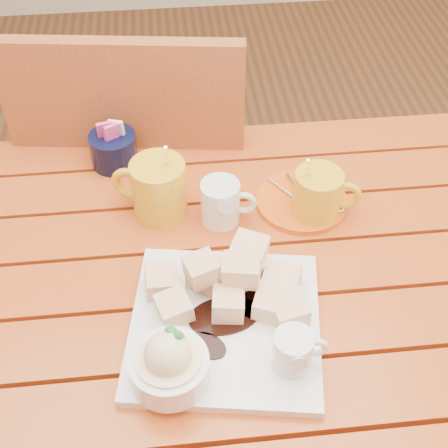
{
  "coord_description": "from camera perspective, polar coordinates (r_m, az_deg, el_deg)",
  "views": [
    {
      "loc": [
        -0.03,
        -0.65,
        1.52
      ],
      "look_at": [
        0.05,
        0.04,
        0.82
      ],
      "focal_mm": 50.0,
      "sensor_mm": 36.0,
      "label": 1
    }
  ],
  "objects": [
    {
      "name": "table",
      "position": [
        1.1,
        -2.18,
        -8.39
      ],
      "size": [
        1.2,
        0.79,
        0.75
      ],
      "color": "#A23F14",
      "rests_on": "ground"
    },
    {
      "name": "dessert_plate",
      "position": [
        0.91,
        -0.69,
        -9.14
      ],
      "size": [
        0.32,
        0.32,
        0.11
      ],
      "rotation": [
        0.0,
        0.0,
        -0.17
      ],
      "color": "white",
      "rests_on": "table"
    },
    {
      "name": "coffee_mug_left",
      "position": [
        1.09,
        -6.12,
        3.32
      ],
      "size": [
        0.13,
        0.1,
        0.16
      ],
      "rotation": [
        0.0,
        0.0,
        -0.36
      ],
      "color": "gold",
      "rests_on": "table"
    },
    {
      "name": "sugar_caddy",
      "position": [
        1.21,
        -10.07,
        6.79
      ],
      "size": [
        0.09,
        0.09,
        0.1
      ],
      "color": "black",
      "rests_on": "table"
    },
    {
      "name": "coffee_mug_right",
      "position": [
        1.09,
        8.65,
        2.67
      ],
      "size": [
        0.12,
        0.08,
        0.14
      ],
      "rotation": [
        0.0,
        0.0,
        -0.13
      ],
      "color": "gold",
      "rests_on": "table"
    },
    {
      "name": "orange_saucer",
      "position": [
        1.13,
        7.19,
        2.07
      ],
      "size": [
        0.17,
        0.17,
        0.02
      ],
      "rotation": [
        0.0,
        0.0,
        0.4
      ],
      "color": "#E25A13",
      "rests_on": "table"
    },
    {
      "name": "chair_far",
      "position": [
        1.5,
        -7.21,
        3.94
      ],
      "size": [
        0.52,
        0.52,
        0.98
      ],
      "rotation": [
        0.0,
        0.0,
        3.01
      ],
      "color": "brown",
      "rests_on": "ground"
    },
    {
      "name": "cream_pitcher",
      "position": [
        1.07,
        -0.21,
        2.05
      ],
      "size": [
        0.1,
        0.08,
        0.08
      ],
      "rotation": [
        0.0,
        0.0,
        -0.19
      ],
      "color": "white",
      "rests_on": "table"
    }
  ]
}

